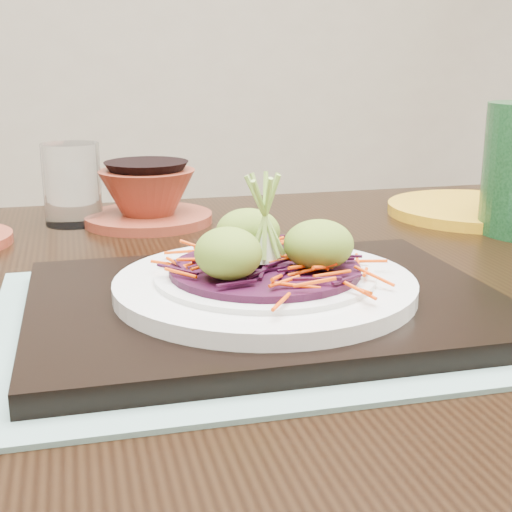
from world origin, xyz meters
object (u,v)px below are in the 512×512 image
object	(u,v)px
terracotta_bowl_set	(148,199)
yellow_plate	(475,210)
water_glass	(72,184)
white_plate	(265,284)
dining_table	(262,387)
serving_tray	(265,303)

from	to	relation	value
terracotta_bowl_set	yellow_plate	world-z (taller)	terracotta_bowl_set
water_glass	terracotta_bowl_set	bearing A→B (deg)	-17.29
white_plate	terracotta_bowl_set	size ratio (longest dim) A/B	1.45
terracotta_bowl_set	yellow_plate	distance (m)	0.43
dining_table	terracotta_bowl_set	world-z (taller)	terracotta_bowl_set
serving_tray	water_glass	world-z (taller)	water_glass
dining_table	white_plate	bearing A→B (deg)	-104.12
white_plate	dining_table	bearing A→B (deg)	70.23
dining_table	yellow_plate	bearing A→B (deg)	31.69
serving_tray	white_plate	bearing A→B (deg)	116.96
white_plate	yellow_plate	xyz separation A→B (m)	(0.40, 0.27, -0.02)
dining_table	serving_tray	bearing A→B (deg)	-104.12
serving_tray	water_glass	bearing A→B (deg)	110.99
water_glass	yellow_plate	world-z (taller)	water_glass
water_glass	serving_tray	bearing A→B (deg)	-75.41
terracotta_bowl_set	dining_table	bearing A→B (deg)	-80.91
water_glass	dining_table	bearing A→B (deg)	-66.80
dining_table	water_glass	xyz separation A→B (m)	(-0.13, 0.31, 0.16)
serving_tray	white_plate	size ratio (longest dim) A/B	1.54
serving_tray	yellow_plate	bearing A→B (deg)	39.92
dining_table	water_glass	world-z (taller)	water_glass
terracotta_bowl_set	yellow_plate	bearing A→B (deg)	-13.79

